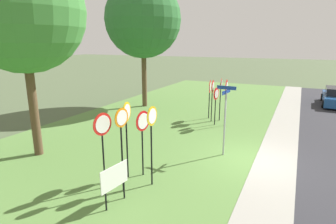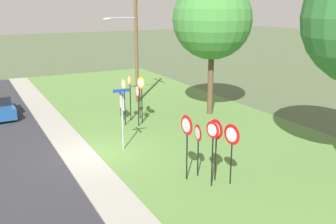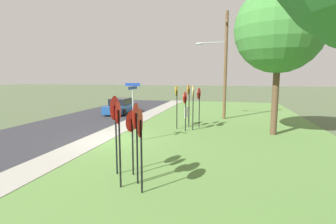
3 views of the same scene
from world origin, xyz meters
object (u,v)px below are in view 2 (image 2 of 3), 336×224
at_px(stop_sign_far_center, 141,90).
at_px(yield_sign_far_left, 212,138).
at_px(yield_sign_near_left, 216,135).
at_px(yield_sign_center, 231,140).
at_px(yield_sign_far_right, 198,138).
at_px(street_name_post, 122,114).
at_px(oak_tree_left, 212,20).
at_px(stop_sign_near_right, 138,96).
at_px(notice_board, 122,105).
at_px(stop_sign_far_right, 139,88).
at_px(utility_pole, 134,39).
at_px(stop_sign_far_left, 124,92).
at_px(stop_sign_near_left, 130,88).
at_px(yield_sign_near_right, 186,132).

height_order(stop_sign_far_center, yield_sign_far_left, stop_sign_far_center).
distance_m(yield_sign_near_left, yield_sign_center, 0.66).
bearing_deg(yield_sign_far_right, street_name_post, -150.45).
relative_size(yield_sign_far_right, oak_tree_left, 0.27).
xyz_separation_m(stop_sign_near_right, notice_board, (-2.01, -0.20, -0.93)).
bearing_deg(oak_tree_left, stop_sign_far_right, -103.55).
bearing_deg(yield_sign_center, utility_pole, 163.48).
relative_size(stop_sign_far_left, stop_sign_far_center, 0.99).
distance_m(stop_sign_far_center, notice_board, 2.09).
height_order(utility_pole, notice_board, utility_pole).
height_order(stop_sign_near_right, oak_tree_left, oak_tree_left).
xyz_separation_m(stop_sign_far_left, stop_sign_far_center, (0.10, 1.04, 0.04)).
bearing_deg(stop_sign_far_left, stop_sign_near_right, 52.40).
height_order(stop_sign_near_left, stop_sign_far_right, stop_sign_near_left).
distance_m(yield_sign_far_left, yield_sign_center, 0.79).
xyz_separation_m(stop_sign_near_left, yield_sign_far_left, (9.64, -0.58, -0.01)).
xyz_separation_m(yield_sign_far_left, yield_sign_far_right, (-1.03, 0.00, -0.32)).
relative_size(stop_sign_far_right, yield_sign_far_right, 1.17).
distance_m(yield_sign_near_left, utility_pole, 13.73).
relative_size(yield_sign_near_right, street_name_post, 0.90).
xyz_separation_m(stop_sign_far_left, yield_sign_far_right, (7.86, 0.08, -0.32)).
xyz_separation_m(yield_sign_far_right, yield_sign_center, (1.23, 0.75, 0.20)).
distance_m(stop_sign_near_right, yield_sign_near_right, 7.52).
bearing_deg(yield_sign_near_left, yield_sign_near_right, -126.27).
height_order(stop_sign_far_left, yield_sign_near_right, stop_sign_far_left).
distance_m(street_name_post, oak_tree_left, 9.05).
xyz_separation_m(stop_sign_far_center, oak_tree_left, (0.12, 4.75, 3.91)).
height_order(stop_sign_near_right, yield_sign_far_right, stop_sign_near_right).
xyz_separation_m(stop_sign_near_left, yield_sign_center, (9.84, 0.17, -0.13)).
relative_size(stop_sign_near_right, stop_sign_far_center, 0.87).
xyz_separation_m(yield_sign_near_left, yield_sign_far_left, (0.37, -0.41, 0.05)).
relative_size(utility_pole, oak_tree_left, 0.98).
height_order(stop_sign_near_left, yield_sign_near_right, stop_sign_near_left).
height_order(yield_sign_center, utility_pole, utility_pole).
relative_size(stop_sign_near_left, yield_sign_near_right, 1.03).
bearing_deg(yield_sign_near_right, yield_sign_near_left, 55.44).
height_order(stop_sign_far_right, street_name_post, street_name_post).
bearing_deg(yield_sign_near_right, stop_sign_far_center, 165.79).
bearing_deg(stop_sign_far_left, yield_sign_far_right, 0.36).
bearing_deg(yield_sign_near_left, notice_board, 175.41).
bearing_deg(street_name_post, utility_pole, 158.44).
xyz_separation_m(yield_sign_near_right, utility_pole, (-12.71, 3.19, 2.43)).
relative_size(stop_sign_near_right, stop_sign_far_right, 0.94).
xyz_separation_m(stop_sign_far_right, yield_sign_far_left, (9.74, -1.24, 0.08)).
bearing_deg(oak_tree_left, utility_pole, -148.39).
xyz_separation_m(stop_sign_far_left, notice_board, (-1.52, 0.44, -1.14)).
distance_m(stop_sign_near_right, utility_pole, 6.28).
bearing_deg(yield_sign_center, notice_board, 173.27).
relative_size(stop_sign_near_right, street_name_post, 0.81).
relative_size(stop_sign_near_right, stop_sign_far_left, 0.88).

